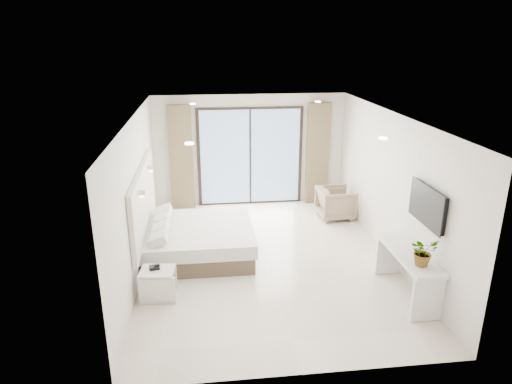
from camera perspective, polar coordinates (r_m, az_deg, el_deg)
The scene contains 8 objects.
ground at distance 8.69m, azimuth 1.45°, elevation -8.43°, with size 6.20×6.20×0.00m, color beige.
room_shell at distance 8.78m, azimuth -0.45°, elevation 3.01°, with size 4.62×6.22×2.72m.
bed at distance 8.81m, azimuth -7.25°, elevation -5.99°, with size 2.04×1.94×0.71m.
nightstand at distance 7.59m, azimuth -12.13°, elevation -11.15°, with size 0.58×0.49×0.48m.
phone at distance 7.50m, azimuth -12.58°, elevation -9.20°, with size 0.16×0.12×0.05m, color black.
console_desk at distance 7.72m, azimuth 18.47°, elevation -8.54°, with size 0.49×1.57×0.77m.
plant at distance 7.22m, azimuth 20.14°, elevation -7.34°, with size 0.39×0.44×0.34m, color #33662D.
armchair at distance 10.60m, azimuth 9.95°, elevation -1.18°, with size 0.76×0.71×0.78m, color #928260.
Camera 1 is at (-1.12, -7.62, 4.01)m, focal length 32.00 mm.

